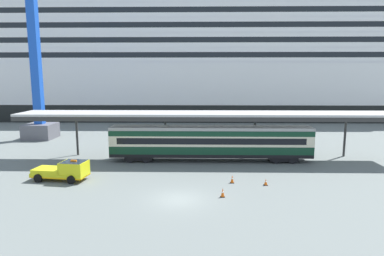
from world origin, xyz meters
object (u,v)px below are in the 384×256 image
(service_truck, at_px, (65,170))
(dockside_crane, at_px, (37,28))
(train_carriage, at_px, (211,142))
(traffic_cone_mid, at_px, (232,179))
(cruise_ship, at_px, (145,64))
(quay_bollard, at_px, (67,170))
(traffic_cone_near, at_px, (223,193))
(traffic_cone_far, at_px, (266,182))

(service_truck, xyz_separation_m, dockside_crane, (-11.93, 21.28, 16.20))
(train_carriage, height_order, traffic_cone_mid, train_carriage)
(cruise_ship, distance_m, quay_bollard, 51.53)
(traffic_cone_near, height_order, dockside_crane, dockside_crane)
(train_carriage, distance_m, traffic_cone_far, 10.16)
(cruise_ship, height_order, traffic_cone_mid, cruise_ship)
(service_truck, xyz_separation_m, traffic_cone_near, (14.77, -4.19, -0.62))
(train_carriage, height_order, traffic_cone_far, train_carriage)
(traffic_cone_mid, bearing_deg, cruise_ship, 107.43)
(train_carriage, distance_m, traffic_cone_mid, 8.55)
(cruise_ship, xyz_separation_m, traffic_cone_near, (15.24, -55.89, -12.63))
(cruise_ship, xyz_separation_m, traffic_cone_far, (19.39, -52.83, -12.70))
(train_carriage, height_order, quay_bollard, train_carriage)
(cruise_ship, height_order, service_truck, cruise_ship)
(traffic_cone_mid, bearing_deg, service_truck, 178.15)
(cruise_ship, relative_size, traffic_cone_mid, 206.15)
(dockside_crane, bearing_deg, traffic_cone_mid, -38.05)
(cruise_ship, distance_m, service_truck, 53.08)
(traffic_cone_mid, bearing_deg, dockside_crane, 141.95)
(traffic_cone_far, height_order, dockside_crane, dockside_crane)
(cruise_ship, height_order, dockside_crane, dockside_crane)
(cruise_ship, bearing_deg, traffic_cone_mid, -72.57)
(quay_bollard, bearing_deg, traffic_cone_mid, -7.69)
(train_carriage, height_order, service_truck, train_carriage)
(train_carriage, relative_size, quay_bollard, 24.27)
(traffic_cone_mid, distance_m, quay_bollard, 16.57)
(dockside_crane, bearing_deg, train_carriage, -27.60)
(dockside_crane, bearing_deg, service_truck, -60.73)
(service_truck, height_order, traffic_cone_mid, service_truck)
(quay_bollard, bearing_deg, train_carriage, 22.01)
(dockside_crane, bearing_deg, traffic_cone_far, -35.99)
(traffic_cone_near, height_order, quay_bollard, quay_bollard)
(traffic_cone_far, bearing_deg, service_truck, 176.59)
(traffic_cone_mid, height_order, dockside_crane, dockside_crane)
(cruise_ship, relative_size, train_carriage, 6.75)
(service_truck, distance_m, traffic_cone_far, 18.97)
(train_carriage, relative_size, dockside_crane, 0.40)
(cruise_ship, distance_m, traffic_cone_near, 59.29)
(quay_bollard, bearing_deg, cruise_ship, 89.97)
(service_truck, bearing_deg, cruise_ship, 90.52)
(traffic_cone_far, relative_size, quay_bollard, 0.64)
(train_carriage, xyz_separation_m, dockside_crane, (-26.11, 13.65, 14.88))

